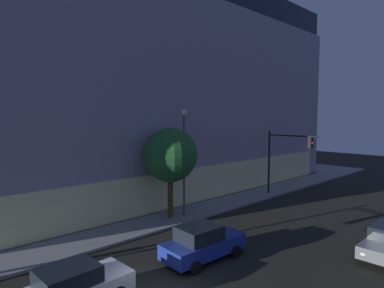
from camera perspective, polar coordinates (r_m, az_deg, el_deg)
modern_building at (r=37.10m, az=-9.39°, el=8.83°), size 38.18×24.21×19.92m
traffic_light_far_corner at (r=29.37m, az=16.09°, el=-1.42°), size 0.57×4.94×5.84m
street_lamp_sidewalk at (r=22.85m, az=-1.44°, el=-0.86°), size 0.44×0.44×7.60m
sidewalk_tree at (r=22.40m, az=-3.93°, el=-2.00°), size 3.82×3.82×6.34m
car_white at (r=13.82m, az=-20.29°, el=-22.76°), size 4.20×2.22×1.68m
car_blue at (r=16.89m, az=1.91°, el=-17.18°), size 4.52×2.19×1.78m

